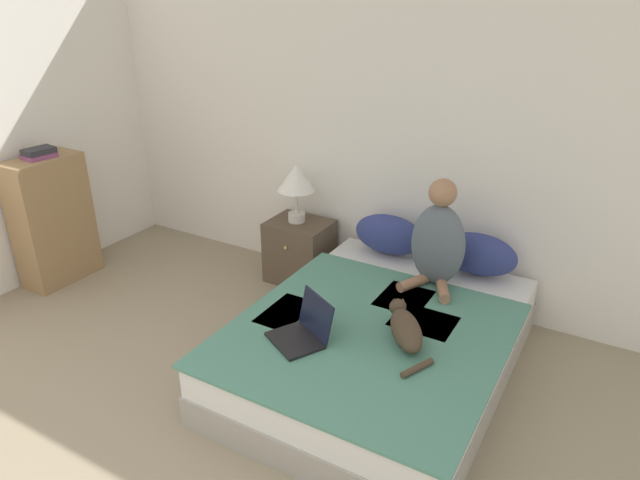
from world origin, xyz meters
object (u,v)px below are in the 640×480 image
nightstand (300,251)px  book_stack_top (39,153)px  laptop_open (302,331)px  table_lamp (296,180)px  pillow_near (389,235)px  person_sitting (438,241)px  pillow_far (478,254)px  cat_tabby (405,328)px  bed (380,345)px  bookshelf (53,220)px

nightstand → book_stack_top: (-1.72, -0.97, 0.81)m
laptop_open → table_lamp: table_lamp is taller
pillow_near → person_sitting: 0.57m
pillow_far → cat_tabby: bearing=-96.5°
bed → table_lamp: (-1.11, 0.81, 0.66)m
pillow_far → cat_tabby: pillow_far is taller
laptop_open → book_stack_top: size_ratio=1.66×
pillow_far → book_stack_top: (-3.14, -1.02, 0.52)m
person_sitting → pillow_far: bearing=54.2°
pillow_near → table_lamp: 0.84m
person_sitting → nightstand: bearing=169.2°
cat_tabby → bookshelf: (-3.03, -0.01, 0.04)m
person_sitting → cat_tabby: bearing=-83.2°
person_sitting → nightstand: 1.32m
cat_tabby → nightstand: bearing=17.6°
laptop_open → book_stack_top: 2.61m
bed → table_lamp: bearing=144.0°
pillow_far → laptop_open: 1.44m
bookshelf → bed: bearing=3.4°
pillow_near → table_lamp: bearing=-176.5°
bookshelf → nightstand: bearing=29.5°
book_stack_top → laptop_open: bearing=-6.1°
bed → book_stack_top: (-2.81, -0.17, 0.87)m
pillow_near → laptop_open: (0.04, -1.30, -0.10)m
cat_tabby → bookshelf: bearing=54.3°
pillow_far → laptop_open: bearing=-115.8°
table_lamp → book_stack_top: size_ratio=1.93×
person_sitting → bookshelf: person_sitting is taller
nightstand → bookshelf: 2.00m
cat_tabby → bookshelf: bookshelf is taller
bed → pillow_far: pillow_far is taller
pillow_near → nightstand: bearing=-176.2°
cat_tabby → bed: bearing=18.2°
bed → person_sitting: bearing=77.2°
bed → laptop_open: bearing=-123.6°
bed → bookshelf: bearing=-176.6°
person_sitting → table_lamp: person_sitting is taller
pillow_far → cat_tabby: 1.02m
cat_tabby → laptop_open: laptop_open is taller
table_lamp → book_stack_top: 1.97m
pillow_near → book_stack_top: size_ratio=2.19×
pillow_near → nightstand: size_ratio=1.05×
bed → pillow_near: (-0.33, 0.86, 0.35)m
bed → cat_tabby: 0.39m
pillow_near → bookshelf: 2.68m
bed → pillow_near: bearing=111.3°
bed → table_lamp: 1.53m
bed → cat_tabby: size_ratio=3.72×
laptop_open → nightstand: laptop_open is taller
pillow_near → bookshelf: (-2.48, -1.03, -0.03)m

